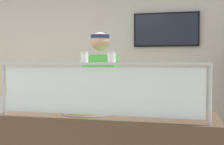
% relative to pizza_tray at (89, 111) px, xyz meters
% --- Properties ---
extents(shop_rear_unit, '(6.34, 0.13, 2.70)m').
position_rel_pizza_tray_xyz_m(shop_rear_unit, '(0.18, 2.09, 0.39)').
color(shop_rear_unit, beige).
rests_on(shop_rear_unit, ground).
extents(sneeze_guard, '(1.76, 0.06, 0.47)m').
position_rel_pizza_tray_xyz_m(sneeze_guard, '(0.18, -0.30, 0.28)').
color(sneeze_guard, '#B2B5BC').
rests_on(sneeze_guard, serving_counter).
extents(pizza_tray, '(0.51, 0.51, 0.04)m').
position_rel_pizza_tray_xyz_m(pizza_tray, '(0.00, 0.00, 0.00)').
color(pizza_tray, '#9EA0A8').
rests_on(pizza_tray, serving_counter).
extents(pizza_server, '(0.09, 0.28, 0.01)m').
position_rel_pizza_tray_xyz_m(pizza_server, '(-0.01, -0.02, 0.02)').
color(pizza_server, '#ADAFB7').
rests_on(pizza_server, pizza_tray).
extents(parmesan_shaker, '(0.06, 0.06, 0.09)m').
position_rel_pizza_tray_xyz_m(parmesan_shaker, '(0.06, -0.30, 0.49)').
color(parmesan_shaker, white).
rests_on(parmesan_shaker, sneeze_guard).
extents(pepper_flake_shaker, '(0.06, 0.06, 0.08)m').
position_rel_pizza_tray_xyz_m(pepper_flake_shaker, '(0.29, -0.30, 0.49)').
color(pepper_flake_shaker, white).
rests_on(pepper_flake_shaker, sneeze_guard).
extents(worker_figure, '(0.41, 0.50, 1.76)m').
position_rel_pizza_tray_xyz_m(worker_figure, '(-0.10, 0.71, 0.04)').
color(worker_figure, '#23232D').
rests_on(worker_figure, ground).
extents(prep_shelf, '(0.70, 0.55, 0.91)m').
position_rel_pizza_tray_xyz_m(prep_shelf, '(-1.53, 1.60, -0.51)').
color(prep_shelf, '#B7BABF').
rests_on(prep_shelf, ground).
extents(pizza_box_stack, '(0.51, 0.50, 0.31)m').
position_rel_pizza_tray_xyz_m(pizza_box_stack, '(-1.54, 1.60, 0.10)').
color(pizza_box_stack, tan).
rests_on(pizza_box_stack, prep_shelf).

